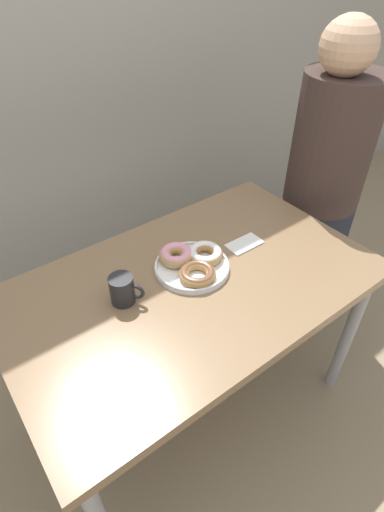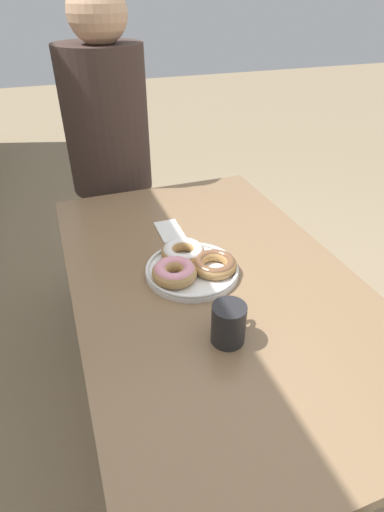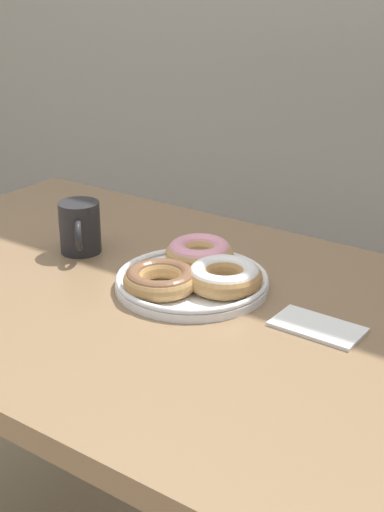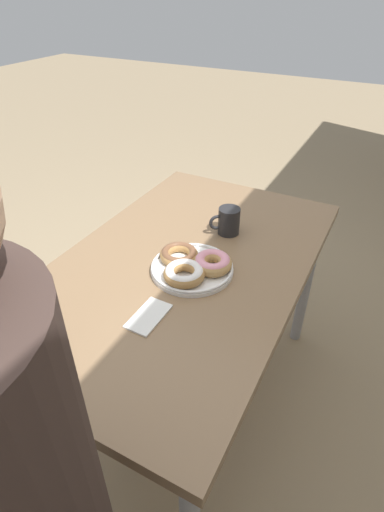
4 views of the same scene
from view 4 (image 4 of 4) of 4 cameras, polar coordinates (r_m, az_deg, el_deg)
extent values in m
plane|color=#937F60|center=(1.92, -3.75, -18.24)|extent=(14.00, 14.00, 0.00)
cube|color=#846647|center=(1.36, -1.20, -1.38)|extent=(1.28, 0.78, 0.04)
cylinder|color=#99999E|center=(2.12, -1.39, 1.29)|extent=(0.05, 0.05, 0.71)
cylinder|color=#99999E|center=(1.51, -24.85, -21.21)|extent=(0.05, 0.05, 0.71)
cylinder|color=#99999E|center=(1.95, 15.98, -3.81)|extent=(0.05, 0.05, 0.71)
cylinder|color=white|center=(1.30, 0.00, -1.91)|extent=(0.27, 0.27, 0.01)
torus|color=white|center=(1.29, 0.00, -1.49)|extent=(0.27, 0.27, 0.01)
torus|color=#B2844C|center=(1.23, -1.12, -2.56)|extent=(0.16, 0.16, 0.04)
torus|color=white|center=(1.23, -1.13, -2.30)|extent=(0.15, 0.15, 0.03)
torus|color=tan|center=(1.28, 2.94, -1.02)|extent=(0.17, 0.17, 0.04)
torus|color=pink|center=(1.27, 2.95, -0.74)|extent=(0.15, 0.15, 0.03)
torus|color=#B2844C|center=(1.32, -1.87, 0.18)|extent=(0.17, 0.17, 0.03)
torus|color=brown|center=(1.32, -1.87, 0.39)|extent=(0.16, 0.16, 0.03)
cylinder|color=#232326|center=(1.48, 5.30, 5.02)|extent=(0.08, 0.08, 0.10)
cylinder|color=#382114|center=(1.46, 5.39, 6.53)|extent=(0.07, 0.07, 0.00)
torus|color=#232326|center=(1.46, 3.59, 4.82)|extent=(0.05, 0.05, 0.06)
cube|color=white|center=(1.14, -6.21, -8.53)|extent=(0.14, 0.08, 0.01)
camera|label=1|loc=(2.06, -16.46, 38.63)|focal=28.00mm
camera|label=2|loc=(1.80, 25.72, 29.07)|focal=28.00mm
camera|label=3|loc=(1.45, -52.07, 12.16)|focal=50.00mm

